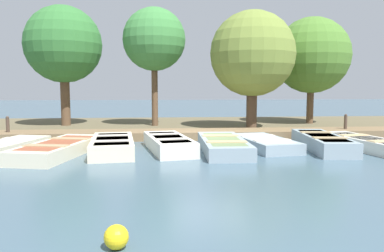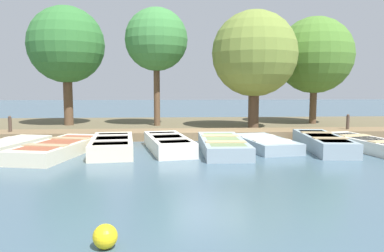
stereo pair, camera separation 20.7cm
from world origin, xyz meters
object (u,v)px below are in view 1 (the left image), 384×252
(park_tree_far_left, at_px, (63,45))
(park_tree_left, at_px, (154,40))
(rowboat_6, at_px, (322,142))
(park_tree_center, at_px, (253,54))
(rowboat_5, at_px, (264,143))
(park_tree_right, at_px, (312,56))
(mooring_post_far, at_px, (345,125))
(rowboat_1, at_px, (59,148))
(rowboat_3, at_px, (169,143))
(mooring_post_near, at_px, (8,128))
(rowboat_0, at_px, (10,146))
(rowboat_7, at_px, (368,144))
(rowboat_2, at_px, (112,145))
(rowboat_4, at_px, (223,145))
(buoy, at_px, (116,237))

(park_tree_far_left, bearing_deg, park_tree_left, 83.53)
(rowboat_6, bearing_deg, park_tree_center, -161.32)
(rowboat_5, bearing_deg, park_tree_right, 137.93)
(mooring_post_far, relative_size, park_tree_far_left, 0.16)
(rowboat_1, bearing_deg, park_tree_right, 137.18)
(rowboat_3, distance_m, park_tree_far_left, 8.46)
(rowboat_6, height_order, park_tree_right, park_tree_right)
(mooring_post_near, xyz_separation_m, park_tree_center, (-1.93, 9.08, 2.76))
(rowboat_0, relative_size, park_tree_far_left, 0.52)
(rowboat_7, xyz_separation_m, mooring_post_near, (-2.89, -11.43, 0.24))
(park_tree_right, bearing_deg, rowboat_0, -61.88)
(rowboat_6, bearing_deg, park_tree_far_left, -119.34)
(rowboat_2, relative_size, rowboat_7, 0.87)
(rowboat_5, height_order, mooring_post_near, mooring_post_near)
(rowboat_5, xyz_separation_m, park_tree_right, (-6.11, 3.87, 3.13))
(rowboat_4, bearing_deg, rowboat_5, 108.70)
(rowboat_4, relative_size, park_tree_center, 0.68)
(rowboat_3, bearing_deg, rowboat_5, 82.91)
(rowboat_3, distance_m, mooring_post_near, 6.10)
(rowboat_7, xyz_separation_m, mooring_post_far, (-2.89, 0.76, 0.24))
(rowboat_5, height_order, rowboat_6, rowboat_6)
(rowboat_4, xyz_separation_m, buoy, (6.36, -2.29, -0.05))
(rowboat_4, bearing_deg, park_tree_center, 158.33)
(rowboat_4, bearing_deg, rowboat_1, -86.48)
(rowboat_4, relative_size, park_tree_far_left, 0.63)
(rowboat_3, height_order, rowboat_4, rowboat_3)
(rowboat_7, bearing_deg, mooring_post_far, 155.22)
(rowboat_1, distance_m, rowboat_5, 5.95)
(rowboat_7, distance_m, park_tree_far_left, 12.79)
(rowboat_4, xyz_separation_m, park_tree_far_left, (-6.53, -6.05, 3.49))
(rowboat_3, xyz_separation_m, mooring_post_near, (-2.56, -5.54, 0.21))
(park_tree_center, height_order, park_tree_right, park_tree_right)
(rowboat_5, xyz_separation_m, mooring_post_far, (-2.38, 3.74, 0.26))
(rowboat_0, height_order, park_tree_right, park_tree_right)
(rowboat_1, relative_size, park_tree_left, 0.69)
(rowboat_1, bearing_deg, rowboat_5, 108.75)
(rowboat_0, bearing_deg, park_tree_right, 131.83)
(mooring_post_far, distance_m, park_tree_right, 4.70)
(rowboat_2, bearing_deg, rowboat_1, -84.95)
(rowboat_3, xyz_separation_m, park_tree_right, (-6.29, 6.78, 3.08))
(mooring_post_far, bearing_deg, park_tree_center, -121.82)
(buoy, xyz_separation_m, park_tree_center, (-11.10, 4.27, 3.04))
(rowboat_1, height_order, mooring_post_far, mooring_post_far)
(rowboat_7, bearing_deg, rowboat_6, -111.05)
(rowboat_0, relative_size, rowboat_2, 0.90)
(rowboat_7, xyz_separation_m, park_tree_right, (-6.62, 0.89, 3.11))
(rowboat_0, bearing_deg, rowboat_4, 99.39)
(rowboat_2, height_order, park_tree_left, park_tree_left)
(rowboat_2, relative_size, mooring_post_far, 3.67)
(rowboat_6, distance_m, rowboat_7, 1.32)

